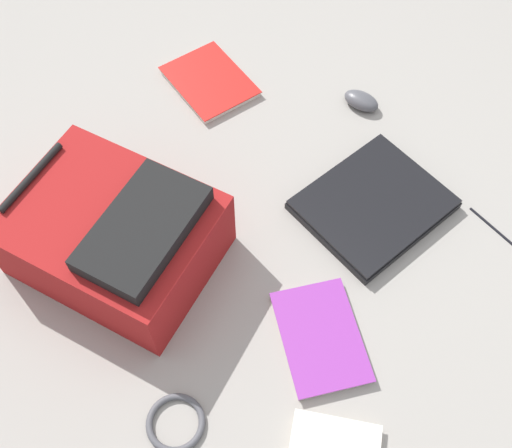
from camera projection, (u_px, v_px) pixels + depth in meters
name	position (u px, v px, depth m)	size (l,w,h in m)	color
ground_plane	(268.00, 227.00, 1.49)	(3.51, 3.51, 0.00)	gray
backpack	(116.00, 235.00, 1.37)	(0.41, 0.48, 0.22)	maroon
laptop	(373.00, 204.00, 1.51)	(0.39, 0.34, 0.03)	black
book_blue	(210.00, 82.00, 1.73)	(0.25, 0.29, 0.02)	silver
book_red	(320.00, 337.00, 1.33)	(0.29, 0.30, 0.02)	silver
computer_mouse	(361.00, 101.00, 1.68)	(0.06, 0.10, 0.04)	#4C4C51
cable_coil	(176.00, 423.00, 1.24)	(0.12, 0.12, 0.01)	#4C4C51
pen_black	(492.00, 226.00, 1.49)	(0.01, 0.01, 0.14)	black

